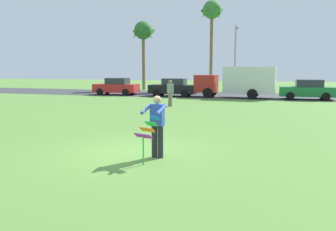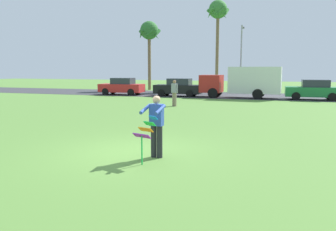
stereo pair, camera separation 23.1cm
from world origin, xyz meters
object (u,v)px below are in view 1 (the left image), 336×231
parked_truck_red_cab (239,81)px  palm_tree_left_near (143,33)px  person_walker_near (170,92)px  streetlight_pole (235,54)px  parked_car_green (307,90)px  parked_car_red (116,87)px  kite_held (147,132)px  person_kite_flyer (157,124)px  parked_car_black (173,88)px  palm_tree_right_near (212,14)px

parked_truck_red_cab → palm_tree_left_near: 15.19m
person_walker_near → streetlight_pole: bearing=80.8°
parked_car_green → person_walker_near: 12.09m
parked_truck_red_cab → person_walker_near: (-3.75, -7.92, -0.48)m
parked_car_red → streetlight_pole: size_ratio=0.61×
kite_held → parked_car_red: size_ratio=0.29×
person_kite_flyer → palm_tree_left_near: 31.18m
person_kite_flyer → streetlight_pole: streetlight_pole is taller
parked_car_green → palm_tree_left_near: (-17.21, 8.04, 5.77)m
parked_car_black → streetlight_pole: streetlight_pole is taller
parked_car_red → parked_truck_red_cab: bearing=0.0°
parked_car_black → parked_car_green: bearing=0.0°
parked_car_black → parked_car_green: same height
parked_car_red → palm_tree_right_near: bearing=55.3°
person_kite_flyer → streetlight_pole: 28.31m
person_kite_flyer → person_walker_near: size_ratio=1.00×
parked_car_green → palm_tree_left_near: 19.85m
person_kite_flyer → parked_car_black: person_kite_flyer is taller
parked_car_red → palm_tree_left_near: size_ratio=0.54×
kite_held → person_walker_near: size_ratio=0.71×
parked_car_green → streetlight_pole: streetlight_pole is taller
person_walker_near → parked_car_red: bearing=134.3°
parked_truck_red_cab → parked_car_red: bearing=-180.0°
streetlight_pole → parked_car_green: bearing=-49.5°
parked_car_black → parked_truck_red_cab: 5.90m
parked_car_red → palm_tree_right_near: size_ratio=0.41×
parked_car_black → palm_tree_right_near: 13.18m
streetlight_pole → person_walker_near: size_ratio=4.05×
person_kite_flyer → parked_car_red: bearing=118.6°
person_kite_flyer → parked_truck_red_cab: parked_truck_red_cab is taller
parked_car_black → parked_truck_red_cab: parked_truck_red_cab is taller
kite_held → parked_car_red: 23.77m
parked_car_black → parked_car_green: (11.25, 0.00, 0.00)m
parked_car_red → parked_car_green: same height
parked_car_black → person_walker_near: 8.20m
parked_truck_red_cab → streetlight_pole: bearing=98.9°
palm_tree_right_near → person_kite_flyer: bearing=-82.8°
kite_held → parked_car_green: 21.82m
palm_tree_left_near → parked_truck_red_cab: bearing=-34.2°
palm_tree_right_near → streetlight_pole: bearing=-41.4°
parked_car_black → kite_held: bearing=-75.5°
streetlight_pole → palm_tree_right_near: bearing=138.6°
parked_car_green → streetlight_pole: bearing=130.5°
parked_car_green → parked_car_black: bearing=-180.0°
person_kite_flyer → kite_held: bearing=-95.6°
streetlight_pole → parked_car_black: bearing=-121.1°
parked_car_black → parked_car_green: size_ratio=0.99×
palm_tree_right_near → person_walker_near: bearing=-88.4°
parked_car_black → person_walker_near: person_walker_near is taller
parked_car_black → palm_tree_left_near: palm_tree_left_near is taller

